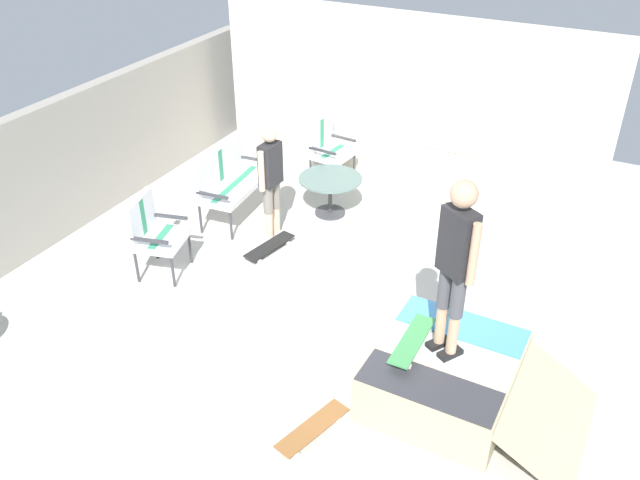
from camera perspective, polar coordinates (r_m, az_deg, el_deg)
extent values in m
cube|color=beige|center=(7.65, 0.03, -7.09)|extent=(12.00, 12.00, 0.10)
cube|color=gray|center=(9.37, -22.45, 5.08)|extent=(9.00, 0.20, 1.82)
cube|color=beige|center=(10.26, 7.32, 11.78)|extent=(0.20, 6.00, 2.56)
cube|color=silver|center=(9.89, 12.08, 11.00)|extent=(0.03, 1.10, 1.40)
cube|color=tan|center=(6.65, 10.55, -11.34)|extent=(1.48, 1.33, 0.53)
cube|color=#333338|center=(6.12, 9.29, -12.26)|extent=(0.49, 1.27, 0.01)
cube|color=silver|center=(6.47, 10.79, -9.58)|extent=(0.49, 1.27, 0.01)
cube|color=#4C99D8|center=(6.83, 12.11, -7.16)|extent=(0.49, 1.27, 0.01)
cylinder|color=#B2B2B7|center=(6.63, 5.63, -8.21)|extent=(1.39, 0.08, 0.05)
cube|color=tan|center=(6.56, 18.87, -13.89)|extent=(1.42, 0.79, 0.44)
cylinder|color=#38383D|center=(9.00, -7.63, 1.26)|extent=(0.04, 0.04, 0.44)
cylinder|color=#38383D|center=(9.90, -4.40, 4.47)|extent=(0.04, 0.04, 0.44)
cylinder|color=#38383D|center=(9.21, -10.20, 1.81)|extent=(0.04, 0.04, 0.44)
cylinder|color=#38383D|center=(10.09, -6.82, 4.91)|extent=(0.04, 0.04, 0.44)
cube|color=silver|center=(9.42, -7.30, 4.58)|extent=(1.29, 0.66, 0.08)
cube|color=#338C66|center=(9.40, -7.32, 4.80)|extent=(1.21, 0.21, 0.00)
cube|color=silver|center=(9.40, -8.69, 6.38)|extent=(1.25, 0.19, 0.50)
cube|color=#338C66|center=(9.40, -8.69, 6.38)|extent=(0.11, 0.09, 0.46)
cube|color=#38383D|center=(8.89, -9.21, 3.81)|extent=(0.08, 0.47, 0.04)
cube|color=#38383D|center=(9.83, -5.70, 6.92)|extent=(0.08, 0.47, 0.04)
cylinder|color=#38383D|center=(10.13, 1.40, 5.23)|extent=(0.04, 0.04, 0.44)
cylinder|color=#38383D|center=(10.54, 2.95, 6.33)|extent=(0.04, 0.04, 0.44)
cylinder|color=#38383D|center=(10.35, -0.82, 5.86)|extent=(0.04, 0.04, 0.44)
cylinder|color=#38383D|center=(10.76, 0.77, 6.92)|extent=(0.04, 0.04, 0.44)
cube|color=silver|center=(10.33, 1.09, 7.40)|extent=(0.67, 0.61, 0.08)
cube|color=#338C66|center=(10.32, 1.10, 7.61)|extent=(0.59, 0.16, 0.00)
cube|color=silver|center=(10.33, -0.01, 9.15)|extent=(0.62, 0.14, 0.50)
cube|color=#338C66|center=(10.33, -0.01, 9.15)|extent=(0.11, 0.09, 0.46)
cube|color=#38383D|center=(10.04, 0.22, 7.65)|extent=(0.09, 0.47, 0.04)
cube|color=#38383D|center=(10.50, 1.95, 8.74)|extent=(0.09, 0.47, 0.04)
cylinder|color=#38383D|center=(8.19, -12.48, -2.65)|extent=(0.04, 0.04, 0.44)
cylinder|color=#38383D|center=(8.59, -11.07, -0.67)|extent=(0.04, 0.04, 0.44)
cylinder|color=#38383D|center=(8.38, -15.42, -2.22)|extent=(0.04, 0.04, 0.44)
cylinder|color=#38383D|center=(8.78, -13.90, -0.31)|extent=(0.04, 0.04, 0.44)
cube|color=silver|center=(8.35, -13.43, 0.05)|extent=(0.74, 0.69, 0.08)
cube|color=#338C66|center=(8.32, -13.47, 0.30)|extent=(0.59, 0.24, 0.00)
cube|color=silver|center=(8.30, -15.15, 1.94)|extent=(0.62, 0.23, 0.50)
cube|color=#338C66|center=(8.30, -15.15, 1.94)|extent=(0.12, 0.11, 0.46)
cube|color=#38383D|center=(8.05, -14.41, -0.04)|extent=(0.15, 0.47, 0.04)
cube|color=#38383D|center=(8.49, -12.77, 1.98)|extent=(0.15, 0.47, 0.04)
cylinder|color=#38383D|center=(9.52, 0.88, 3.75)|extent=(0.06, 0.06, 0.55)
cylinder|color=#38383D|center=(9.64, 0.87, 2.39)|extent=(0.44, 0.44, 0.03)
cylinder|color=slate|center=(9.39, 0.90, 5.29)|extent=(0.90, 0.90, 0.02)
cube|color=silver|center=(9.03, -4.32, 0.14)|extent=(0.13, 0.25, 0.05)
cylinder|color=beige|center=(8.92, -4.37, 1.32)|extent=(0.10, 0.10, 0.38)
cylinder|color=slate|center=(8.73, -4.47, 3.48)|extent=(0.13, 0.13, 0.38)
cube|color=silver|center=(9.15, -3.72, 0.62)|extent=(0.13, 0.25, 0.05)
cylinder|color=beige|center=(9.04, -3.76, 1.79)|extent=(0.10, 0.10, 0.38)
cylinder|color=slate|center=(8.85, -3.85, 3.93)|extent=(0.13, 0.13, 0.38)
cube|color=#262628|center=(8.58, -4.28, 6.49)|extent=(0.33, 0.20, 0.56)
sphere|color=beige|center=(8.41, -4.39, 9.08)|extent=(0.22, 0.22, 0.22)
cylinder|color=beige|center=(8.44, -5.04, 5.86)|extent=(0.08, 0.08, 0.54)
cylinder|color=beige|center=(8.74, -3.53, 6.86)|extent=(0.08, 0.08, 0.54)
cube|color=black|center=(6.44, 11.08, -9.49)|extent=(0.26, 0.22, 0.05)
cylinder|color=tan|center=(6.28, 11.30, -7.87)|extent=(0.10, 0.10, 0.42)
cylinder|color=#4C4C51|center=(6.03, 11.72, -4.77)|extent=(0.13, 0.13, 0.42)
cube|color=black|center=(6.53, 10.10, -8.68)|extent=(0.26, 0.22, 0.05)
cylinder|color=tan|center=(6.38, 10.30, -7.06)|extent=(0.10, 0.10, 0.42)
cylinder|color=#4C4C51|center=(6.12, 10.68, -3.97)|extent=(0.13, 0.13, 0.42)
cube|color=#262628|center=(5.79, 11.73, -0.17)|extent=(0.32, 0.37, 0.63)
sphere|color=tan|center=(5.56, 12.24, 3.87)|extent=(0.24, 0.24, 0.24)
cylinder|color=tan|center=(5.68, 13.03, -1.25)|extent=(0.08, 0.08, 0.59)
cylinder|color=tan|center=(5.92, 10.44, 0.54)|extent=(0.08, 0.08, 0.59)
cube|color=black|center=(8.74, -4.35, -0.49)|extent=(0.82, 0.36, 0.02)
cylinder|color=silver|center=(8.91, -2.75, -0.26)|extent=(0.06, 0.04, 0.06)
cylinder|color=silver|center=(9.00, -3.52, 0.08)|extent=(0.06, 0.04, 0.06)
cylinder|color=silver|center=(8.56, -5.19, -1.82)|extent=(0.06, 0.04, 0.06)
cylinder|color=silver|center=(8.66, -5.97, -1.45)|extent=(0.06, 0.04, 0.06)
cube|color=brown|center=(6.32, -0.64, -15.75)|extent=(0.82, 0.42, 0.02)
cylinder|color=silver|center=(6.47, 1.69, -15.17)|extent=(0.06, 0.04, 0.06)
cylinder|color=silver|center=(6.54, 0.61, -14.47)|extent=(0.06, 0.04, 0.06)
cylinder|color=silver|center=(6.20, -1.97, -17.92)|extent=(0.06, 0.04, 0.06)
cylinder|color=silver|center=(6.27, -3.04, -17.13)|extent=(0.06, 0.04, 0.06)
cube|color=#3F8C4C|center=(6.41, 7.90, -8.50)|extent=(0.80, 0.20, 0.01)
cylinder|color=silver|center=(6.65, 9.34, -7.70)|extent=(0.06, 0.03, 0.06)
cylinder|color=silver|center=(6.68, 8.04, -7.33)|extent=(0.06, 0.03, 0.06)
cylinder|color=silver|center=(6.24, 7.67, -10.66)|extent=(0.06, 0.03, 0.06)
cylinder|color=silver|center=(6.27, 6.28, -10.25)|extent=(0.06, 0.03, 0.06)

